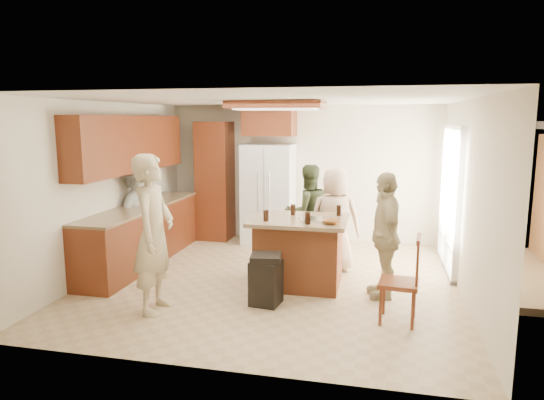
% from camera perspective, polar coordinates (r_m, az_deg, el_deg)
% --- Properties ---
extents(person_front_left, '(0.55, 0.72, 1.86)m').
position_cam_1_polar(person_front_left, '(5.80, -13.74, -3.91)').
color(person_front_left, tan).
rests_on(person_front_left, ground).
extents(person_behind_left, '(0.88, 0.77, 1.55)m').
position_cam_1_polar(person_behind_left, '(7.74, 4.23, -1.51)').
color(person_behind_left, '#363F24').
rests_on(person_behind_left, ground).
extents(person_behind_right, '(0.80, 0.56, 1.55)m').
position_cam_1_polar(person_behind_right, '(7.24, 7.39, -2.31)').
color(person_behind_right, tan).
rests_on(person_behind_right, ground).
extents(person_side_right, '(0.64, 1.01, 1.60)m').
position_cam_1_polar(person_side_right, '(6.28, 13.14, -4.06)').
color(person_side_right, tan).
rests_on(person_side_right, ground).
extents(person_counter, '(0.55, 1.05, 1.58)m').
position_cam_1_polar(person_counter, '(7.93, -15.31, -1.42)').
color(person_counter, gray).
rests_on(person_counter, ground).
extents(left_cabinetry, '(0.64, 3.00, 2.30)m').
position_cam_1_polar(left_cabinetry, '(7.80, -15.52, -0.38)').
color(left_cabinetry, maroon).
rests_on(left_cabinetry, ground).
extents(back_wall_units, '(1.80, 0.60, 2.45)m').
position_cam_1_polar(back_wall_units, '(9.04, -5.14, 3.96)').
color(back_wall_units, maroon).
rests_on(back_wall_units, ground).
extents(refrigerator, '(0.90, 0.76, 1.80)m').
position_cam_1_polar(refrigerator, '(8.82, -0.40, 0.72)').
color(refrigerator, white).
rests_on(refrigerator, ground).
extents(kitchen_island, '(1.28, 1.03, 0.93)m').
position_cam_1_polar(kitchen_island, '(6.63, 3.20, -6.03)').
color(kitchen_island, '#A24E2A').
rests_on(kitchen_island, ground).
extents(island_items, '(1.00, 0.70, 0.15)m').
position_cam_1_polar(island_items, '(6.39, 5.17, -2.11)').
color(island_items, silver).
rests_on(island_items, kitchen_island).
extents(trash_bin, '(0.41, 0.41, 0.63)m').
position_cam_1_polar(trash_bin, '(5.99, -0.72, -9.28)').
color(trash_bin, black).
rests_on(trash_bin, ground).
extents(spindle_chair, '(0.46, 0.46, 0.99)m').
position_cam_1_polar(spindle_chair, '(5.63, 14.88, -9.43)').
color(spindle_chair, maroon).
rests_on(spindle_chair, ground).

